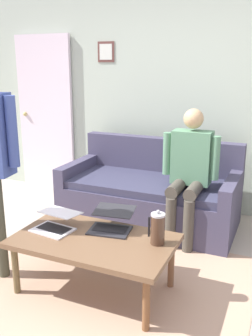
{
  "coord_description": "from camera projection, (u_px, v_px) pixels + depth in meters",
  "views": [
    {
      "loc": [
        -1.29,
        2.09,
        1.69
      ],
      "look_at": [
        -0.02,
        -0.82,
        0.8
      ],
      "focal_mm": 40.09,
      "sensor_mm": 36.0,
      "label": 1
    }
  ],
  "objects": [
    {
      "name": "laptop_center",
      "position": [
        56.0,
        224.0,
        2.93
      ],
      "size": [
        0.34,
        0.35,
        0.13
      ],
      "color": "silver",
      "rests_on": "coffee_table"
    },
    {
      "name": "french_press",
      "position": [
        158.0,
        229.0,
        2.67
      ],
      "size": [
        0.12,
        0.1,
        0.26
      ],
      "color": "#4C3323",
      "rests_on": "coffee_table"
    },
    {
      "name": "person_seated",
      "position": [
        189.0,
        168.0,
        3.58
      ],
      "size": [
        0.55,
        0.51,
        1.28
      ],
      "color": "#4A443A",
      "rests_on": "ground_plane"
    },
    {
      "name": "coffee_table",
      "position": [
        94.0,
        244.0,
        2.8
      ],
      "size": [
        1.19,
        0.69,
        0.43
      ],
      "color": "brown",
      "rests_on": "ground_plane"
    },
    {
      "name": "laptop_left",
      "position": [
        111.0,
        223.0,
        2.94
      ],
      "size": [
        0.36,
        0.4,
        0.14
      ],
      "color": "#28282D",
      "rests_on": "coffee_table"
    },
    {
      "name": "interior_door",
      "position": [
        46.0,
        114.0,
        5.05
      ],
      "size": [
        0.82,
        0.09,
        2.05
      ],
      "color": "white",
      "rests_on": "ground_plane"
    },
    {
      "name": "back_wall",
      "position": [
        172.0,
        93.0,
        4.37
      ],
      "size": [
        7.04,
        0.11,
        2.7
      ],
      "color": "#B4C3AE",
      "rests_on": "ground_plane"
    },
    {
      "name": "ground_plane",
      "position": [
        79.0,
        298.0,
        2.79
      ],
      "size": [
        7.68,
        7.68,
        0.0
      ],
      "primitive_type": "plane",
      "color": "#B6AC99"
    },
    {
      "name": "couch",
      "position": [
        151.0,
        195.0,
        4.07
      ],
      "size": [
        1.83,
        0.9,
        0.88
      ],
      "color": "#433F57",
      "rests_on": "ground_plane"
    },
    {
      "name": "area_rug",
      "position": [
        89.0,
        296.0,
        2.81
      ],
      "size": [
        2.3,
        2.2,
        0.01
      ],
      "primitive_type": "cube",
      "color": "tan",
      "rests_on": "ground_plane"
    }
  ]
}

